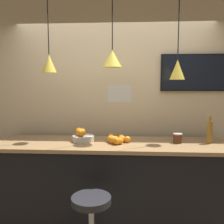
{
  "coord_description": "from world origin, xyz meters",
  "views": [
    {
      "loc": [
        0.18,
        -2.05,
        1.74
      ],
      "look_at": [
        0.0,
        0.72,
        1.42
      ],
      "focal_mm": 40.0,
      "sensor_mm": 36.0,
      "label": 1
    }
  ],
  "objects": [
    {
      "name": "fruit_bowl",
      "position": [
        -0.35,
        0.75,
        1.13
      ],
      "size": [
        0.25,
        0.25,
        0.15
      ],
      "color": "beige",
      "rests_on": "service_counter"
    },
    {
      "name": "back_wall",
      "position": [
        0.0,
        1.19,
        1.45
      ],
      "size": [
        8.0,
        0.06,
        2.9
      ],
      "color": "beige",
      "rests_on": "ground_plane"
    },
    {
      "name": "juice_bottle",
      "position": [
        1.09,
        0.75,
        1.21
      ],
      "size": [
        0.06,
        0.06,
        0.31
      ],
      "color": "olive",
      "rests_on": "service_counter"
    },
    {
      "name": "pendant_lamp_right",
      "position": [
        0.72,
        0.78,
        1.9
      ],
      "size": [
        0.17,
        0.17,
        1.02
      ],
      "color": "black"
    },
    {
      "name": "mounted_tv",
      "position": [
        0.99,
        1.14,
        1.87
      ],
      "size": [
        0.81,
        0.04,
        0.46
      ],
      "color": "black"
    },
    {
      "name": "hanging_menu_board",
      "position": [
        0.09,
        0.44,
        1.64
      ],
      "size": [
        0.24,
        0.01,
        0.17
      ],
      "color": "silver"
    },
    {
      "name": "pendant_lamp_middle",
      "position": [
        0.0,
        0.78,
        2.02
      ],
      "size": [
        0.21,
        0.21,
        0.88
      ],
      "color": "black"
    },
    {
      "name": "service_counter",
      "position": [
        0.0,
        0.72,
        0.54
      ],
      "size": [
        2.66,
        0.72,
        1.07
      ],
      "color": "black",
      "rests_on": "ground_plane"
    },
    {
      "name": "orange_pile",
      "position": [
        0.05,
        0.72,
        1.11
      ],
      "size": [
        0.27,
        0.26,
        0.09
      ],
      "color": "orange",
      "rests_on": "service_counter"
    },
    {
      "name": "spread_jar",
      "position": [
        0.74,
        0.75,
        1.13
      ],
      "size": [
        0.1,
        0.1,
        0.11
      ],
      "color": "#562D19",
      "rests_on": "service_counter"
    },
    {
      "name": "pendant_lamp_left",
      "position": [
        -0.72,
        0.78,
        1.97
      ],
      "size": [
        0.17,
        0.17,
        0.94
      ],
      "color": "black"
    }
  ]
}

